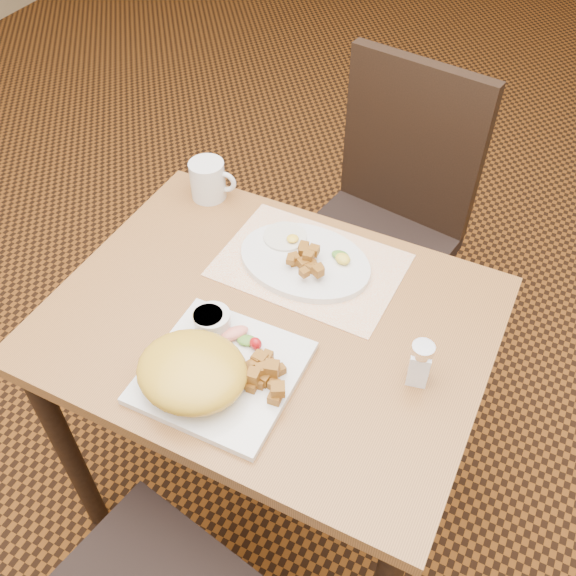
{
  "coord_description": "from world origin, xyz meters",
  "views": [
    {
      "loc": [
        0.43,
        -0.77,
        1.75
      ],
      "look_at": [
        0.03,
        0.03,
        0.82
      ],
      "focal_mm": 40.0,
      "sensor_mm": 36.0,
      "label": 1
    }
  ],
  "objects_px": {
    "plate_square": "(222,372)",
    "table": "(269,350)",
    "salt_shaker": "(420,363)",
    "chair_far": "(385,214)",
    "coffee_mug": "(209,180)",
    "plate_oval": "(305,261)"
  },
  "relations": [
    {
      "from": "plate_oval",
      "to": "coffee_mug",
      "type": "xyz_separation_m",
      "value": [
        -0.32,
        0.12,
        0.04
      ]
    },
    {
      "from": "table",
      "to": "chair_far",
      "type": "height_order",
      "value": "chair_far"
    },
    {
      "from": "plate_square",
      "to": "coffee_mug",
      "type": "height_order",
      "value": "coffee_mug"
    },
    {
      "from": "chair_far",
      "to": "plate_oval",
      "type": "relative_size",
      "value": 3.19
    },
    {
      "from": "table",
      "to": "salt_shaker",
      "type": "relative_size",
      "value": 9.0
    },
    {
      "from": "plate_oval",
      "to": "salt_shaker",
      "type": "bearing_deg",
      "value": -30.26
    },
    {
      "from": "table",
      "to": "chair_far",
      "type": "relative_size",
      "value": 0.93
    },
    {
      "from": "plate_square",
      "to": "table",
      "type": "bearing_deg",
      "value": 86.34
    },
    {
      "from": "table",
      "to": "coffee_mug",
      "type": "distance_m",
      "value": 0.46
    },
    {
      "from": "chair_far",
      "to": "table",
      "type": "bearing_deg",
      "value": 96.29
    },
    {
      "from": "salt_shaker",
      "to": "table",
      "type": "bearing_deg",
      "value": 177.48
    },
    {
      "from": "table",
      "to": "coffee_mug",
      "type": "bearing_deg",
      "value": 137.26
    },
    {
      "from": "chair_far",
      "to": "plate_square",
      "type": "distance_m",
      "value": 0.87
    },
    {
      "from": "plate_oval",
      "to": "plate_square",
      "type": "bearing_deg",
      "value": -91.97
    },
    {
      "from": "chair_far",
      "to": "plate_square",
      "type": "relative_size",
      "value": 3.46
    },
    {
      "from": "coffee_mug",
      "to": "table",
      "type": "bearing_deg",
      "value": -42.74
    },
    {
      "from": "coffee_mug",
      "to": "plate_square",
      "type": "bearing_deg",
      "value": -56.46
    },
    {
      "from": "coffee_mug",
      "to": "chair_far",
      "type": "bearing_deg",
      "value": 47.0
    },
    {
      "from": "plate_oval",
      "to": "coffee_mug",
      "type": "relative_size",
      "value": 2.6
    },
    {
      "from": "salt_shaker",
      "to": "coffee_mug",
      "type": "distance_m",
      "value": 0.71
    },
    {
      "from": "chair_far",
      "to": "plate_square",
      "type": "xyz_separation_m",
      "value": [
        -0.04,
        -0.84,
        0.22
      ]
    },
    {
      "from": "plate_oval",
      "to": "salt_shaker",
      "type": "xyz_separation_m",
      "value": [
        0.32,
        -0.19,
        0.04
      ]
    }
  ]
}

